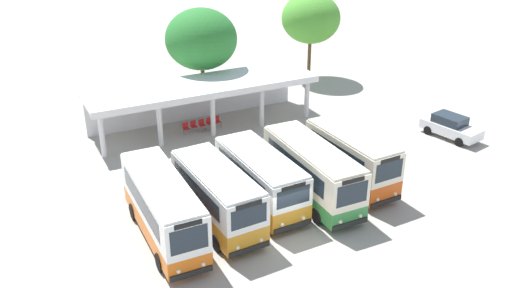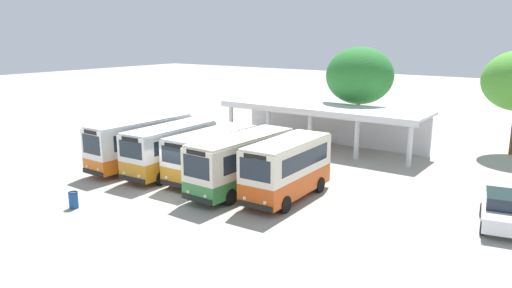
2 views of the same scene
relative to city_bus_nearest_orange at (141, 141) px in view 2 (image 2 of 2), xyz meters
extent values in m
plane|color=#A39E93|center=(5.66, -2.63, -1.84)|extent=(180.00, 180.00, 0.00)
cylinder|color=black|center=(0.98, -2.44, -1.39)|extent=(0.23, 0.90, 0.90)
cylinder|color=black|center=(-1.05, -2.41, -1.39)|extent=(0.23, 0.90, 0.90)
cylinder|color=black|center=(1.05, 2.44, -1.39)|extent=(0.23, 0.90, 0.90)
cylinder|color=black|center=(-0.98, 2.46, -1.39)|extent=(0.23, 0.90, 0.90)
cube|color=orange|center=(0.00, 0.01, -0.98)|extent=(2.24, 7.89, 0.94)
cube|color=white|center=(0.00, 0.01, 0.43)|extent=(2.24, 7.89, 1.89)
cube|color=white|center=(0.00, 0.01, 1.43)|extent=(2.17, 7.65, 0.12)
cube|color=black|center=(-0.06, -3.95, -1.32)|extent=(2.02, 0.13, 0.28)
cube|color=#1E2833|center=(-0.05, -3.90, 0.48)|extent=(1.75, 0.07, 1.23)
cube|color=black|center=(-0.05, -3.90, 1.25)|extent=(1.28, 0.07, 0.24)
cube|color=#1E2833|center=(1.06, 0.10, 0.48)|extent=(0.13, 6.29, 1.04)
cube|color=#1E2833|center=(-1.05, 0.13, 0.48)|extent=(0.13, 6.29, 1.04)
sphere|color=#EAEACC|center=(0.53, -3.94, -1.01)|extent=(0.20, 0.20, 0.20)
sphere|color=#EAEACC|center=(-0.64, -3.93, -1.01)|extent=(0.20, 0.20, 0.20)
cylinder|color=black|center=(4.10, -2.11, -1.39)|extent=(0.26, 0.91, 0.90)
cylinder|color=black|center=(1.91, -2.21, -1.39)|extent=(0.26, 0.91, 0.90)
cylinder|color=black|center=(3.90, 2.12, -1.39)|extent=(0.26, 0.91, 0.90)
cylinder|color=black|center=(1.70, 2.01, -1.39)|extent=(0.26, 0.91, 0.90)
cube|color=orange|center=(2.90, -0.05, -0.90)|extent=(2.62, 6.93, 1.11)
cube|color=silver|center=(2.90, -0.05, 0.45)|extent=(2.62, 6.93, 1.59)
cube|color=silver|center=(2.90, -0.05, 1.31)|extent=(2.55, 6.72, 0.12)
cube|color=black|center=(3.07, -3.49, -1.32)|extent=(2.19, 0.20, 0.28)
cube|color=#1E2833|center=(3.07, -3.44, 0.50)|extent=(1.89, 0.14, 1.03)
cube|color=black|center=(3.07, -3.44, 1.13)|extent=(1.38, 0.12, 0.24)
cube|color=#1E2833|center=(4.04, 0.11, 0.50)|extent=(0.30, 5.46, 0.88)
cube|color=#1E2833|center=(1.76, 0.00, 0.50)|extent=(0.30, 5.46, 0.88)
sphere|color=#EAEACC|center=(3.70, -3.45, -1.01)|extent=(0.20, 0.20, 0.20)
sphere|color=#EAEACC|center=(2.44, -3.51, -1.01)|extent=(0.20, 0.20, 0.20)
cylinder|color=black|center=(6.98, -1.38, -1.39)|extent=(0.24, 0.91, 0.90)
cylinder|color=black|center=(4.74, -1.43, -1.39)|extent=(0.24, 0.91, 0.90)
cylinder|color=black|center=(6.87, 2.86, -1.39)|extent=(0.24, 0.91, 0.90)
cylinder|color=black|center=(4.64, 2.80, -1.39)|extent=(0.24, 0.91, 0.90)
cube|color=orange|center=(5.81, 0.71, -0.92)|extent=(2.51, 6.89, 1.07)
cube|color=silver|center=(5.81, 0.71, 0.37)|extent=(2.51, 6.89, 1.50)
cube|color=silver|center=(5.81, 0.71, 1.18)|extent=(2.43, 6.69, 0.12)
cube|color=black|center=(5.89, -2.73, -1.32)|extent=(2.22, 0.16, 0.28)
cube|color=#1E2833|center=(5.89, -2.69, 0.42)|extent=(1.92, 0.10, 0.98)
cube|color=black|center=(5.89, -2.69, 1.00)|extent=(1.40, 0.08, 0.24)
cube|color=#1E2833|center=(6.96, 0.84, 0.42)|extent=(0.18, 5.47, 0.83)
cube|color=#1E2833|center=(4.65, 0.79, 0.42)|extent=(0.18, 5.47, 0.83)
sphere|color=#EAEACC|center=(6.53, -2.71, -1.01)|extent=(0.20, 0.20, 0.20)
sphere|color=#EAEACC|center=(5.25, -2.74, -1.01)|extent=(0.20, 0.20, 0.20)
cylinder|color=black|center=(9.74, -2.39, -1.39)|extent=(0.23, 0.90, 0.90)
cylinder|color=black|center=(7.60, -2.35, -1.39)|extent=(0.23, 0.90, 0.90)
cylinder|color=black|center=(9.82, 2.39, -1.39)|extent=(0.23, 0.90, 0.90)
cylinder|color=black|center=(7.68, 2.42, -1.39)|extent=(0.23, 0.90, 0.90)
cube|color=#337F3D|center=(8.71, 0.02, -1.00)|extent=(2.36, 7.74, 0.92)
cube|color=beige|center=(8.71, 0.02, 0.39)|extent=(2.36, 7.74, 1.85)
cube|color=beige|center=(8.71, 0.02, 1.37)|extent=(2.29, 7.50, 0.12)
cube|color=black|center=(8.64, -3.86, -1.32)|extent=(2.13, 0.13, 0.28)
cube|color=#1E2833|center=(8.64, -3.82, 0.44)|extent=(1.83, 0.08, 1.20)
cube|color=black|center=(8.64, -3.82, 1.19)|extent=(1.34, 0.07, 0.24)
cube|color=#1E2833|center=(9.82, 0.10, 0.44)|extent=(0.14, 6.16, 1.02)
cube|color=#1E2833|center=(7.60, 0.14, 0.44)|extent=(0.14, 6.16, 1.02)
sphere|color=#EAEACC|center=(9.26, -3.86, -1.01)|extent=(0.20, 0.20, 0.20)
sphere|color=#EAEACC|center=(8.03, -3.84, -1.01)|extent=(0.20, 0.20, 0.20)
cylinder|color=black|center=(12.75, -1.64, -1.39)|extent=(0.25, 0.91, 0.90)
cylinder|color=black|center=(10.61, -1.71, -1.39)|extent=(0.25, 0.91, 0.90)
cylinder|color=black|center=(12.61, 2.35, -1.39)|extent=(0.25, 0.91, 0.90)
cylinder|color=black|center=(10.47, 2.28, -1.39)|extent=(0.25, 0.91, 0.90)
cube|color=#D14C14|center=(11.61, 0.32, -0.89)|extent=(2.46, 6.50, 1.13)
cube|color=beige|center=(11.61, 0.32, 0.53)|extent=(2.46, 6.50, 1.71)
cube|color=beige|center=(11.61, 0.32, 1.44)|extent=(2.39, 6.31, 0.12)
cube|color=black|center=(11.72, -2.92, -1.32)|extent=(2.13, 0.17, 0.28)
cube|color=#1E2833|center=(11.72, -2.88, 0.58)|extent=(1.84, 0.11, 1.11)
cube|color=black|center=(11.72, -2.88, 1.26)|extent=(1.35, 0.10, 0.24)
cube|color=#1E2833|center=(12.72, 0.46, 0.58)|extent=(0.22, 5.14, 0.94)
cube|color=#1E2833|center=(10.50, 0.38, 0.58)|extent=(0.22, 5.14, 0.94)
sphere|color=#EAEACC|center=(12.34, -2.89, -1.01)|extent=(0.20, 0.20, 0.20)
sphere|color=#EAEACC|center=(11.10, -2.93, -1.01)|extent=(0.20, 0.20, 0.20)
cylinder|color=black|center=(21.57, 1.35, -1.52)|extent=(0.30, 0.66, 0.64)
cylinder|color=black|center=(21.07, 3.87, -1.52)|extent=(0.30, 0.66, 0.64)
cube|color=silver|center=(22.13, 2.77, -1.17)|extent=(2.54, 4.42, 0.70)
cube|color=#1E2833|center=(22.09, 2.97, -0.52)|extent=(1.89, 2.41, 0.60)
cylinder|color=silver|center=(-0.68, 10.79, -0.24)|extent=(0.36, 0.36, 3.20)
cylinder|color=silver|center=(3.24, 10.79, -0.24)|extent=(0.36, 0.36, 3.20)
cylinder|color=silver|center=(7.16, 10.79, -0.24)|extent=(0.36, 0.36, 3.20)
cylinder|color=silver|center=(11.08, 10.79, -0.24)|extent=(0.36, 0.36, 3.20)
cylinder|color=silver|center=(15.00, 10.79, -0.24)|extent=(0.36, 0.36, 3.20)
cube|color=silver|center=(7.16, 14.48, -0.24)|extent=(16.48, 0.20, 3.20)
cube|color=silver|center=(7.16, 12.53, 1.46)|extent=(16.98, 4.59, 0.20)
cube|color=silver|center=(7.16, 10.29, 1.22)|extent=(16.98, 0.10, 0.28)
cylinder|color=slate|center=(5.65, 11.59, -1.62)|extent=(0.03, 0.03, 0.44)
cylinder|color=slate|center=(5.29, 11.57, -1.62)|extent=(0.03, 0.03, 0.44)
cylinder|color=slate|center=(5.63, 11.94, -1.62)|extent=(0.03, 0.03, 0.44)
cylinder|color=slate|center=(5.28, 11.93, -1.62)|extent=(0.03, 0.03, 0.44)
cube|color=#B21E1E|center=(5.46, 11.76, -1.38)|extent=(0.46, 0.46, 0.04)
cube|color=#B21E1E|center=(5.45, 11.96, -1.18)|extent=(0.44, 0.06, 0.40)
cylinder|color=slate|center=(6.27, 11.66, -1.62)|extent=(0.03, 0.03, 0.44)
cylinder|color=slate|center=(5.92, 11.65, -1.62)|extent=(0.03, 0.03, 0.44)
cylinder|color=slate|center=(6.26, 12.01, -1.62)|extent=(0.03, 0.03, 0.44)
cylinder|color=slate|center=(5.91, 12.00, -1.62)|extent=(0.03, 0.03, 0.44)
cube|color=#B21E1E|center=(6.09, 11.83, -1.38)|extent=(0.46, 0.46, 0.04)
cube|color=#B21E1E|center=(6.08, 12.03, -1.18)|extent=(0.44, 0.06, 0.40)
cylinder|color=slate|center=(6.90, 11.63, -1.62)|extent=(0.03, 0.03, 0.44)
cylinder|color=slate|center=(6.55, 11.62, -1.62)|extent=(0.03, 0.03, 0.44)
cylinder|color=slate|center=(6.88, 11.98, -1.62)|extent=(0.03, 0.03, 0.44)
cylinder|color=slate|center=(6.53, 11.97, -1.62)|extent=(0.03, 0.03, 0.44)
cube|color=#B21E1E|center=(6.71, 11.80, -1.38)|extent=(0.46, 0.46, 0.04)
cube|color=#B21E1E|center=(6.71, 12.00, -1.18)|extent=(0.44, 0.06, 0.40)
cylinder|color=slate|center=(7.52, 11.69, -1.62)|extent=(0.03, 0.03, 0.44)
cylinder|color=slate|center=(7.17, 11.67, -1.62)|extent=(0.03, 0.03, 0.44)
cylinder|color=slate|center=(7.51, 12.04, -1.62)|extent=(0.03, 0.03, 0.44)
cylinder|color=slate|center=(7.16, 12.02, -1.62)|extent=(0.03, 0.03, 0.44)
cube|color=#B21E1E|center=(7.34, 11.85, -1.38)|extent=(0.46, 0.46, 0.04)
cube|color=#B21E1E|center=(7.33, 12.05, -1.18)|extent=(0.44, 0.06, 0.40)
cylinder|color=slate|center=(8.15, 11.72, -1.62)|extent=(0.03, 0.03, 0.44)
cylinder|color=slate|center=(7.80, 11.70, -1.62)|extent=(0.03, 0.03, 0.44)
cylinder|color=slate|center=(8.13, 12.07, -1.62)|extent=(0.03, 0.03, 0.44)
cylinder|color=slate|center=(7.78, 12.06, -1.62)|extent=(0.03, 0.03, 0.44)
cube|color=#B21E1E|center=(7.96, 11.89, -1.38)|extent=(0.46, 0.46, 0.04)
cube|color=#B21E1E|center=(7.96, 12.09, -1.18)|extent=(0.44, 0.06, 0.40)
cylinder|color=brown|center=(8.66, 16.35, -0.08)|extent=(0.32, 0.32, 3.51)
ellipsoid|color=#28722D|center=(8.66, 16.35, 3.77)|extent=(5.60, 5.60, 4.76)
cylinder|color=#19478C|center=(3.26, -7.58, -1.41)|extent=(0.48, 0.48, 0.85)
torus|color=black|center=(3.26, -7.58, -0.97)|extent=(0.49, 0.49, 0.06)
camera|label=1|loc=(-6.33, -22.81, 14.27)|focal=38.31mm
camera|label=2|loc=(25.17, -21.56, 7.18)|focal=33.78mm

